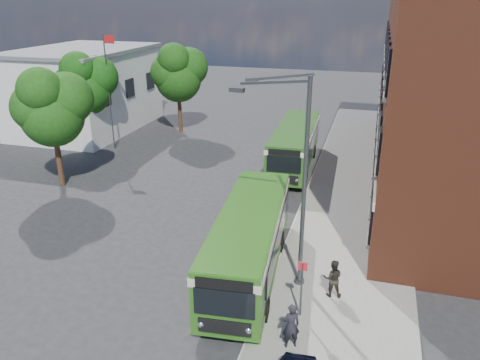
% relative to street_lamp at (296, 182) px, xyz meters
% --- Properties ---
extents(ground, '(120.00, 120.00, 0.00)m').
position_rel_street_lamp_xyz_m(ground, '(-4.84, 2.00, -4.79)').
color(ground, '#272729').
rests_on(ground, ground).
extents(pavement, '(6.00, 48.00, 0.15)m').
position_rel_street_lamp_xyz_m(pavement, '(2.16, 10.00, -4.72)').
color(pavement, gray).
rests_on(pavement, ground).
extents(kerb_line, '(0.12, 48.00, 0.01)m').
position_rel_street_lamp_xyz_m(kerb_line, '(-0.89, 10.00, -4.79)').
color(kerb_line, beige).
rests_on(kerb_line, ground).
extents(white_building, '(9.40, 13.40, 7.30)m').
position_rel_street_lamp_xyz_m(white_building, '(-22.84, 20.00, -1.13)').
color(white_building, silver).
rests_on(white_building, ground).
extents(flagpole, '(0.95, 0.10, 9.00)m').
position_rel_street_lamp_xyz_m(flagpole, '(-17.29, 15.00, 0.15)').
color(flagpole, '#3C3F41').
rests_on(flagpole, ground).
extents(street_lamp, '(2.96, 2.38, 9.00)m').
position_rel_street_lamp_xyz_m(street_lamp, '(0.00, 0.00, 0.00)').
color(street_lamp, '#3C3F41').
rests_on(street_lamp, ground).
extents(bus_stop_sign, '(0.35, 0.08, 2.52)m').
position_rel_street_lamp_xyz_m(bus_stop_sign, '(0.76, -2.20, -3.28)').
color(bus_stop_sign, '#3C3F41').
rests_on(bus_stop_sign, ground).
extents(bus_front, '(3.48, 10.32, 3.02)m').
position_rel_street_lamp_xyz_m(bus_front, '(-1.99, 0.35, -2.96)').
color(bus_front, '#2B5F18').
rests_on(bus_front, ground).
extents(bus_rear, '(2.97, 10.47, 3.02)m').
position_rel_street_lamp_xyz_m(bus_rear, '(-2.50, 14.85, -2.96)').
color(bus_rear, '#2B5A1E').
rests_on(bus_rear, ground).
extents(pedestrian_a, '(0.76, 0.68, 1.75)m').
position_rel_street_lamp_xyz_m(pedestrian_a, '(0.70, -4.00, -3.76)').
color(pedestrian_a, black).
rests_on(pedestrian_a, pavement).
extents(pedestrian_b, '(0.89, 0.74, 1.64)m').
position_rel_street_lamp_xyz_m(pedestrian_b, '(1.80, -0.55, -3.82)').
color(pedestrian_b, black).
rests_on(pedestrian_b, pavement).
extents(tree_left, '(4.61, 4.39, 7.79)m').
position_rel_street_lamp_xyz_m(tree_left, '(-16.51, 6.97, 0.49)').
color(tree_left, '#342212').
rests_on(tree_left, ground).
extents(tree_mid, '(4.61, 4.38, 7.78)m').
position_rel_street_lamp_xyz_m(tree_mid, '(-19.21, 14.76, 0.49)').
color(tree_mid, '#342212').
rests_on(tree_mid, ground).
extents(tree_right, '(4.72, 4.49, 7.97)m').
position_rel_street_lamp_xyz_m(tree_right, '(-14.01, 21.04, 0.62)').
color(tree_right, '#342212').
rests_on(tree_right, ground).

